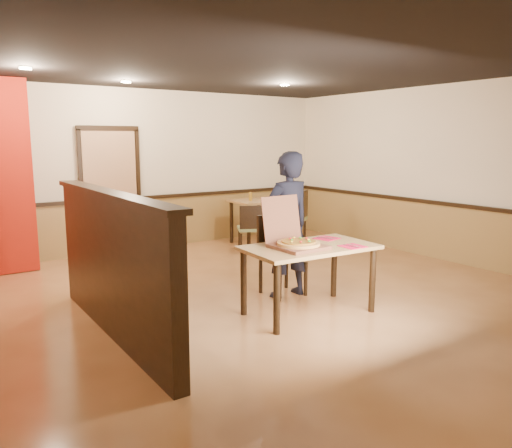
{
  "coord_description": "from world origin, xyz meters",
  "views": [
    {
      "loc": [
        -3.51,
        -4.9,
        1.93
      ],
      "look_at": [
        -0.17,
        0.0,
        0.92
      ],
      "focal_mm": 35.0,
      "sensor_mm": 36.0,
      "label": 1
    }
  ],
  "objects_px": {
    "diner_chair": "(280,251)",
    "pizza_box": "(295,241)",
    "side_chair_right": "(295,216)",
    "side_table": "(254,210)",
    "condiment": "(250,196)",
    "side_chair_left": "(250,227)",
    "main_table": "(309,255)",
    "diner": "(287,225)"
  },
  "relations": [
    {
      "from": "main_table",
      "to": "diner_chair",
      "type": "bearing_deg",
      "value": 79.61
    },
    {
      "from": "side_table",
      "to": "condiment",
      "type": "relative_size",
      "value": 5.3
    },
    {
      "from": "side_chair_left",
      "to": "diner",
      "type": "bearing_deg",
      "value": 93.79
    },
    {
      "from": "main_table",
      "to": "diner_chair",
      "type": "xyz_separation_m",
      "value": [
        0.19,
        0.79,
        -0.12
      ]
    },
    {
      "from": "main_table",
      "to": "diner_chair",
      "type": "relative_size",
      "value": 1.5
    },
    {
      "from": "side_chair_left",
      "to": "diner",
      "type": "relative_size",
      "value": 0.47
    },
    {
      "from": "main_table",
      "to": "diner",
      "type": "distance_m",
      "value": 0.71
    },
    {
      "from": "diner",
      "to": "condiment",
      "type": "xyz_separation_m",
      "value": [
        1.35,
        2.84,
        0.0
      ]
    },
    {
      "from": "side_table",
      "to": "diner",
      "type": "height_order",
      "value": "diner"
    },
    {
      "from": "diner_chair",
      "to": "side_chair_right",
      "type": "height_order",
      "value": "side_chair_right"
    },
    {
      "from": "side_chair_right",
      "to": "side_table",
      "type": "height_order",
      "value": "side_chair_right"
    },
    {
      "from": "main_table",
      "to": "side_table",
      "type": "distance_m",
      "value": 3.88
    },
    {
      "from": "diner_chair",
      "to": "diner",
      "type": "relative_size",
      "value": 0.55
    },
    {
      "from": "main_table",
      "to": "side_chair_left",
      "type": "height_order",
      "value": "side_chair_left"
    },
    {
      "from": "side_chair_left",
      "to": "side_chair_right",
      "type": "xyz_separation_m",
      "value": [
        0.97,
        -0.01,
        0.1
      ]
    },
    {
      "from": "pizza_box",
      "to": "condiment",
      "type": "distance_m",
      "value": 3.87
    },
    {
      "from": "side_chair_right",
      "to": "condiment",
      "type": "xyz_separation_m",
      "value": [
        -0.59,
        0.58,
        0.34
      ]
    },
    {
      "from": "diner_chair",
      "to": "condiment",
      "type": "distance_m",
      "value": 3.03
    },
    {
      "from": "diner_chair",
      "to": "pizza_box",
      "type": "relative_size",
      "value": 1.62
    },
    {
      "from": "diner_chair",
      "to": "side_table",
      "type": "distance_m",
      "value": 3.08
    },
    {
      "from": "condiment",
      "to": "side_chair_right",
      "type": "bearing_deg",
      "value": -44.63
    },
    {
      "from": "pizza_box",
      "to": "side_chair_left",
      "type": "bearing_deg",
      "value": 63.57
    },
    {
      "from": "diner_chair",
      "to": "side_chair_left",
      "type": "height_order",
      "value": "diner_chair"
    },
    {
      "from": "main_table",
      "to": "side_chair_right",
      "type": "distance_m",
      "value": 3.6
    },
    {
      "from": "side_chair_left",
      "to": "pizza_box",
      "type": "height_order",
      "value": "pizza_box"
    },
    {
      "from": "main_table",
      "to": "side_table",
      "type": "bearing_deg",
      "value": 68.37
    },
    {
      "from": "side_chair_left",
      "to": "side_table",
      "type": "height_order",
      "value": "side_chair_left"
    },
    {
      "from": "side_chair_right",
      "to": "diner",
      "type": "height_order",
      "value": "diner"
    },
    {
      "from": "diner_chair",
      "to": "diner",
      "type": "height_order",
      "value": "diner"
    },
    {
      "from": "side_table",
      "to": "side_chair_right",
      "type": "bearing_deg",
      "value": -50.97
    },
    {
      "from": "diner_chair",
      "to": "condiment",
      "type": "bearing_deg",
      "value": 64.52
    },
    {
      "from": "diner_chair",
      "to": "condiment",
      "type": "relative_size",
      "value": 6.39
    },
    {
      "from": "side_chair_left",
      "to": "pizza_box",
      "type": "xyz_separation_m",
      "value": [
        -1.34,
        -2.89,
        0.39
      ]
    },
    {
      "from": "diner",
      "to": "pizza_box",
      "type": "xyz_separation_m",
      "value": [
        -0.37,
        -0.62,
        -0.05
      ]
    },
    {
      "from": "side_chair_right",
      "to": "condiment",
      "type": "height_order",
      "value": "side_chair_right"
    },
    {
      "from": "side_chair_left",
      "to": "side_chair_right",
      "type": "height_order",
      "value": "side_chair_right"
    },
    {
      "from": "diner_chair",
      "to": "diner",
      "type": "xyz_separation_m",
      "value": [
        -0.01,
        -0.15,
        0.35
      ]
    },
    {
      "from": "side_chair_right",
      "to": "side_table",
      "type": "xyz_separation_m",
      "value": [
        -0.5,
        0.61,
        0.08
      ]
    },
    {
      "from": "side_table",
      "to": "pizza_box",
      "type": "bearing_deg",
      "value": -117.45
    },
    {
      "from": "side_table",
      "to": "diner",
      "type": "xyz_separation_m",
      "value": [
        -1.45,
        -2.87,
        0.26
      ]
    },
    {
      "from": "side_chair_right",
      "to": "pizza_box",
      "type": "bearing_deg",
      "value": 14.69
    },
    {
      "from": "diner_chair",
      "to": "side_chair_left",
      "type": "relative_size",
      "value": 1.19
    }
  ]
}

